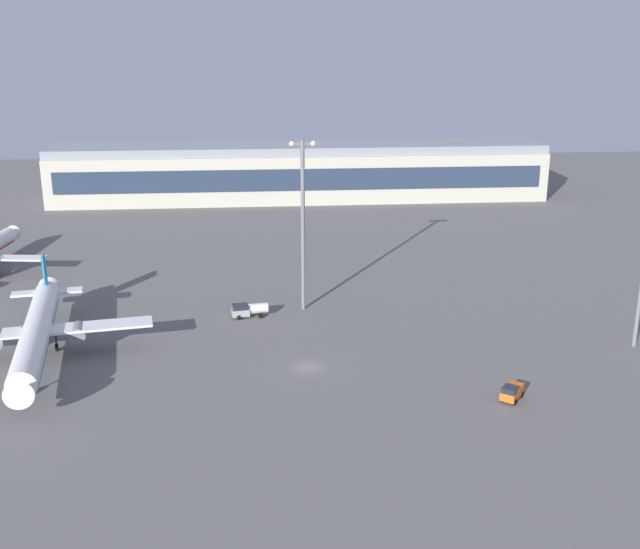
{
  "coord_description": "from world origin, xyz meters",
  "views": [
    {
      "loc": [
        -6.99,
        -103.2,
        46.98
      ],
      "look_at": [
        4.77,
        33.01,
        4.0
      ],
      "focal_mm": 42.72,
      "sensor_mm": 36.0,
      "label": 1
    }
  ],
  "objects": [
    {
      "name": "baggage_tractor",
      "position": [
        26.78,
        -12.87,
        1.18
      ],
      "size": [
        4.11,
        4.46,
        2.25
      ],
      "rotation": [
        0.0,
        0.0,
        2.47
      ],
      "color": "#D85919",
      "rests_on": "ground"
    },
    {
      "name": "airplane_mid_apron",
      "position": [
        -40.48,
        7.13,
        4.29
      ],
      "size": [
        34.5,
        44.13,
        11.35
      ],
      "rotation": [
        0.0,
        0.0,
        3.3
      ],
      "color": "silver",
      "rests_on": "ground"
    },
    {
      "name": "apron_light_east",
      "position": [
        1.13,
        25.45,
        17.0
      ],
      "size": [
        4.8,
        0.9,
        30.21
      ],
      "color": "slate",
      "rests_on": "ground"
    },
    {
      "name": "terminal_building",
      "position": [
        6.4,
        122.89,
        8.09
      ],
      "size": [
        145.25,
        22.4,
        16.4
      ],
      "color": "#B2AD99",
      "rests_on": "ground"
    },
    {
      "name": "ground_plane",
      "position": [
        0.0,
        0.0,
        0.0
      ],
      "size": [
        416.0,
        416.0,
        0.0
      ],
      "primitive_type": "plane",
      "color": "#605E5B"
    },
    {
      "name": "fuel_truck",
      "position": [
        -8.72,
        22.13,
        1.37
      ],
      "size": [
        6.53,
        3.14,
        2.35
      ],
      "rotation": [
        0.0,
        0.0,
        1.71
      ],
      "color": "gray",
      "rests_on": "ground"
    }
  ]
}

